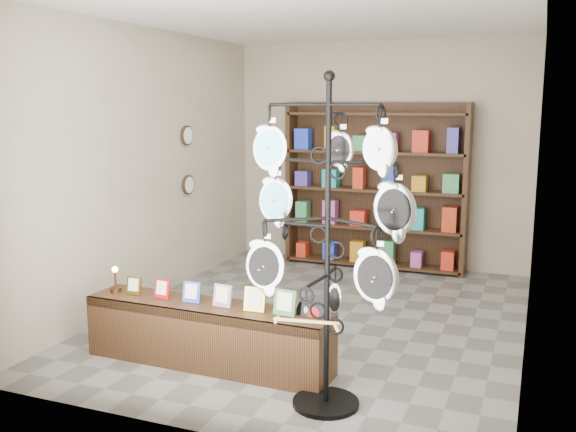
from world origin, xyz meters
name	(u,v)px	position (x,y,z in m)	size (l,w,h in m)	color
ground	(318,318)	(0.00, 0.00, 0.00)	(5.00, 5.00, 0.00)	slate
room_envelope	(320,138)	(0.00, 0.00, 1.85)	(5.00, 5.00, 5.00)	#AFA68D
display_tree	(328,219)	(0.68, -1.81, 1.39)	(1.23, 1.07, 2.41)	black
front_shelf	(208,334)	(-0.48, -1.47, 0.27)	(2.17, 0.49, 0.76)	black
back_shelving	(375,191)	(0.00, 2.30, 1.03)	(2.42, 0.36, 2.20)	black
wall_clocks	(188,160)	(-1.97, 0.80, 1.50)	(0.03, 0.24, 0.84)	black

